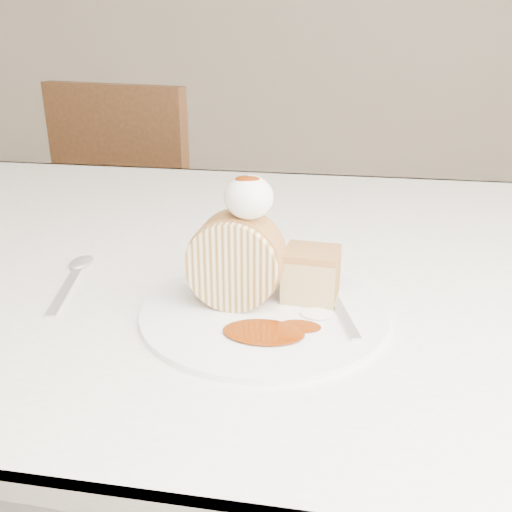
# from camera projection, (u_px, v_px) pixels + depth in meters

# --- Properties ---
(table) EXTENTS (1.40, 0.90, 0.75)m
(table) POSITION_uv_depth(u_px,v_px,m) (255.00, 308.00, 0.81)
(table) COLOR silver
(table) RESTS_ON ground
(chair_far) EXTENTS (0.51, 0.51, 0.90)m
(chair_far) POSITION_uv_depth(u_px,v_px,m) (144.00, 215.00, 1.70)
(chair_far) COLOR brown
(chair_far) RESTS_ON ground
(plate) EXTENTS (0.28, 0.28, 0.01)m
(plate) POSITION_uv_depth(u_px,v_px,m) (264.00, 312.00, 0.60)
(plate) COLOR white
(plate) RESTS_ON table
(roulade_slice) EXTENTS (0.10, 0.06, 0.10)m
(roulade_slice) POSITION_uv_depth(u_px,v_px,m) (236.00, 261.00, 0.60)
(roulade_slice) COLOR beige
(roulade_slice) RESTS_ON plate
(cake_chunk) EXTENTS (0.06, 0.06, 0.05)m
(cake_chunk) POSITION_uv_depth(u_px,v_px,m) (311.00, 277.00, 0.62)
(cake_chunk) COLOR #AF7B42
(cake_chunk) RESTS_ON plate
(whipped_cream) EXTENTS (0.05, 0.05, 0.04)m
(whipped_cream) POSITION_uv_depth(u_px,v_px,m) (249.00, 197.00, 0.57)
(whipped_cream) COLOR white
(whipped_cream) RESTS_ON roulade_slice
(caramel_drizzle) EXTENTS (0.02, 0.02, 0.01)m
(caramel_drizzle) POSITION_uv_depth(u_px,v_px,m) (247.00, 173.00, 0.56)
(caramel_drizzle) COLOR #692304
(caramel_drizzle) RESTS_ON whipped_cream
(caramel_pool) EXTENTS (0.08, 0.06, 0.00)m
(caramel_pool) POSITION_uv_depth(u_px,v_px,m) (263.00, 332.00, 0.55)
(caramel_pool) COLOR #692304
(caramel_pool) RESTS_ON plate
(fork) EXTENTS (0.06, 0.15, 0.00)m
(fork) POSITION_uv_depth(u_px,v_px,m) (342.00, 313.00, 0.59)
(fork) COLOR silver
(fork) RESTS_ON plate
(spoon) EXTENTS (0.06, 0.16, 0.00)m
(spoon) POSITION_uv_depth(u_px,v_px,m) (65.00, 291.00, 0.65)
(spoon) COLOR silver
(spoon) RESTS_ON table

